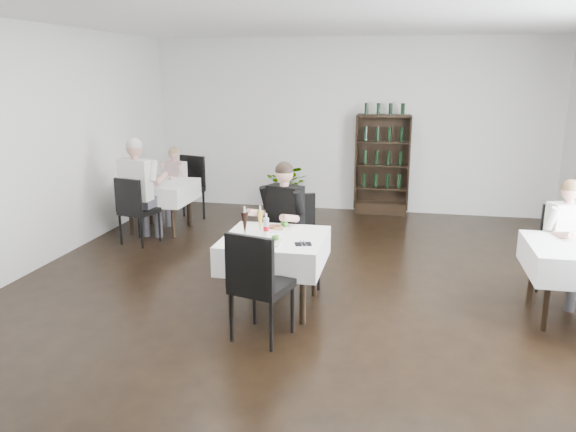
{
  "coord_description": "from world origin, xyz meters",
  "views": [
    {
      "loc": [
        0.97,
        -5.39,
        2.4
      ],
      "look_at": [
        -0.2,
        0.2,
        0.94
      ],
      "focal_mm": 35.0,
      "sensor_mm": 36.0,
      "label": 1
    }
  ],
  "objects_px": {
    "wine_shelf": "(382,166)",
    "main_table": "(275,250)",
    "diner_main": "(281,215)",
    "potted_tree": "(290,187)"
  },
  "relations": [
    {
      "from": "wine_shelf",
      "to": "potted_tree",
      "type": "height_order",
      "value": "wine_shelf"
    },
    {
      "from": "wine_shelf",
      "to": "potted_tree",
      "type": "relative_size",
      "value": 2.07
    },
    {
      "from": "potted_tree",
      "to": "diner_main",
      "type": "distance_m",
      "value": 3.63
    },
    {
      "from": "wine_shelf",
      "to": "main_table",
      "type": "bearing_deg",
      "value": -101.78
    },
    {
      "from": "wine_shelf",
      "to": "potted_tree",
      "type": "distance_m",
      "value": 1.66
    },
    {
      "from": "main_table",
      "to": "wine_shelf",
      "type": "bearing_deg",
      "value": 78.22
    },
    {
      "from": "potted_tree",
      "to": "main_table",
      "type": "bearing_deg",
      "value": -80.52
    },
    {
      "from": "main_table",
      "to": "diner_main",
      "type": "xyz_separation_m",
      "value": [
        -0.07,
        0.65,
        0.21
      ]
    },
    {
      "from": "wine_shelf",
      "to": "diner_main",
      "type": "relative_size",
      "value": 1.22
    },
    {
      "from": "main_table",
      "to": "potted_tree",
      "type": "bearing_deg",
      "value": 99.48
    }
  ]
}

